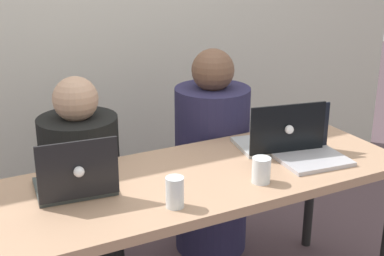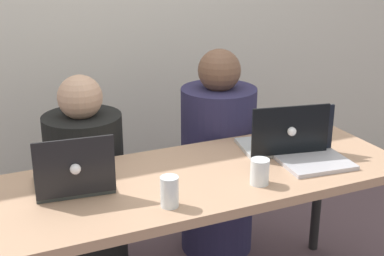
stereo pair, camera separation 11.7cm
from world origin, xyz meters
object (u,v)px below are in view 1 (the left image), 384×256
Objects in this scene: water_glass_right at (261,172)px; laptop_front_right at (309,148)px; person_on_right at (212,164)px; laptop_back_left at (76,181)px; laptop_back_right at (279,139)px; water_glass_left at (175,194)px; person_on_left at (83,196)px.

laptop_front_right is at bearing 18.27° from water_glass_right.
person_on_right is 0.67m from laptop_front_right.
laptop_back_left reaches higher than laptop_back_right.
laptop_back_left is 0.39m from water_glass_left.
laptop_back_right is 0.37m from water_glass_right.
person_on_right is (0.71, 0.00, 0.03)m from person_on_left.
person_on_right is at bearing 76.12° from water_glass_right.
person_on_right reaches higher than laptop_back_left.
water_glass_right is (0.53, -0.70, 0.30)m from person_on_left.
laptop_back_left is at bearing 30.33° from person_on_right.
person_on_left is at bearing 127.45° from water_glass_right.
water_glass_left is (-0.39, -0.03, 0.01)m from water_glass_right.
person_on_left is at bearing 151.10° from laptop_front_right.
laptop_back_left is 3.06× the size of water_glass_right.
person_on_right is 1.00m from laptop_back_left.
laptop_back_left is at bearing 136.70° from water_glass_left.
laptop_front_right is at bearing 10.72° from water_glass_left.
laptop_back_right is at bearing 43.15° from water_glass_right.
laptop_back_right is at bearing -173.21° from laptop_back_left.
laptop_back_left is (-0.85, -0.46, 0.28)m from person_on_right.
water_glass_right is 0.39m from water_glass_left.
water_glass_left is at bearing 142.49° from laptop_back_left.
water_glass_left is (0.14, -0.73, 0.30)m from person_on_left.
laptop_front_right is (0.85, -0.59, 0.30)m from person_on_left.
laptop_back_right reaches higher than laptop_front_right.
laptop_front_right is 0.34m from water_glass_right.
person_on_left is 3.35× the size of laptop_back_left.
laptop_back_left is 0.72m from water_glass_right.
laptop_front_right reaches higher than water_glass_right.
laptop_back_left is at bearing 86.07° from person_on_left.
person_on_right is 3.62× the size of laptop_front_right.
person_on_right is 9.72× the size of water_glass_left.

